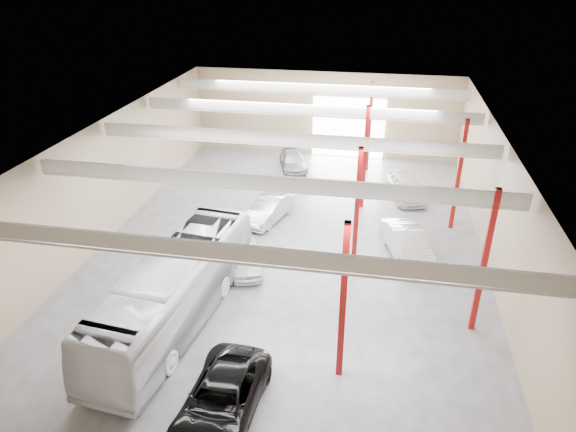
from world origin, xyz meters
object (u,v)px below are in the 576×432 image
(car_right_far, at_px, (406,187))
(car_row_a, at_px, (245,257))
(coach_bus, at_px, (176,289))
(black_sedan, at_px, (221,401))
(car_row_b, at_px, (269,209))
(car_right_near, at_px, (407,243))
(car_row_c, at_px, (293,161))

(car_right_far, bearing_deg, car_row_a, -142.09)
(coach_bus, height_order, car_row_a, coach_bus)
(coach_bus, bearing_deg, car_row_a, 74.55)
(black_sedan, bearing_deg, car_row_b, 98.90)
(black_sedan, xyz_separation_m, car_row_a, (-1.75, 10.00, -0.10))
(car_row_a, distance_m, car_right_near, 9.14)
(car_row_b, xyz_separation_m, car_right_far, (8.74, 5.15, 0.05))
(car_right_far, bearing_deg, black_sedan, -122.16)
(black_sedan, distance_m, car_right_far, 22.21)
(car_right_far, bearing_deg, car_row_c, 142.04)
(car_row_c, bearing_deg, car_right_near, -71.58)
(car_row_b, height_order, car_right_far, car_right_far)
(coach_bus, xyz_separation_m, car_right_near, (10.58, 7.80, -0.87))
(car_row_a, xyz_separation_m, car_right_far, (8.74, 11.08, 0.13))
(car_row_a, distance_m, car_row_c, 15.00)
(car_row_b, height_order, car_row_c, car_row_b)
(coach_bus, relative_size, car_row_a, 3.04)
(black_sedan, distance_m, car_right_near, 14.65)
(car_row_b, bearing_deg, car_row_a, -73.37)
(coach_bus, height_order, car_right_far, coach_bus)
(car_row_b, xyz_separation_m, car_right_near, (8.66, -3.01, 0.07))
(black_sedan, relative_size, car_right_far, 1.18)
(coach_bus, height_order, car_row_c, coach_bus)
(car_right_near, bearing_deg, car_right_far, 71.70)
(car_row_c, relative_size, car_right_far, 0.98)
(car_row_c, distance_m, car_right_far, 9.58)
(car_row_c, bearing_deg, black_sedan, -103.21)
(car_row_c, bearing_deg, car_right_far, -41.37)
(coach_bus, bearing_deg, car_right_far, 62.34)
(car_row_a, height_order, car_row_b, car_row_b)
(black_sedan, xyz_separation_m, car_row_c, (-1.75, 25.00, -0.11))
(car_row_b, bearing_deg, coach_bus, -83.48)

